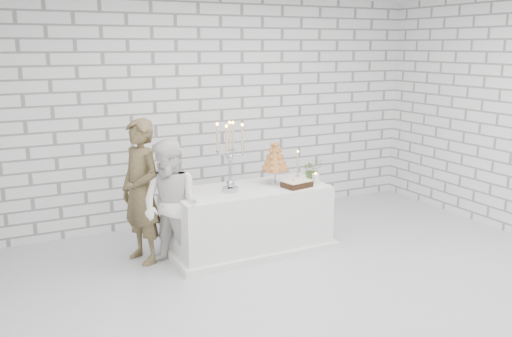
% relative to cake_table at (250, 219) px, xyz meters
% --- Properties ---
extents(ground, '(6.00, 5.00, 0.01)m').
position_rel_cake_table_xyz_m(ground, '(0.24, -1.14, -0.38)').
color(ground, silver).
rests_on(ground, ground).
extents(wall_back, '(6.00, 0.01, 3.00)m').
position_rel_cake_table_xyz_m(wall_back, '(0.24, 1.36, 1.12)').
color(wall_back, white).
rests_on(wall_back, ground).
extents(cake_table, '(1.80, 0.80, 0.75)m').
position_rel_cake_table_xyz_m(cake_table, '(0.00, 0.00, 0.00)').
color(cake_table, white).
rests_on(cake_table, ground).
extents(groom, '(0.55, 0.68, 1.60)m').
position_rel_cake_table_xyz_m(groom, '(-1.21, 0.24, 0.42)').
color(groom, '#4D3E25').
rests_on(groom, ground).
extents(bride, '(0.82, 0.86, 1.40)m').
position_rel_cake_table_xyz_m(bride, '(-0.99, -0.11, 0.33)').
color(bride, white).
rests_on(bride, ground).
extents(candelabra, '(0.36, 0.36, 0.80)m').
position_rel_cake_table_xyz_m(candelabra, '(-0.26, -0.04, 0.77)').
color(candelabra, '#A5A4AF').
rests_on(candelabra, cake_table).
extents(croquembouche, '(0.43, 0.43, 0.52)m').
position_rel_cake_table_xyz_m(croquembouche, '(0.36, 0.06, 0.64)').
color(croquembouche, '#AF642C').
rests_on(croquembouche, cake_table).
extents(chocolate_cake, '(0.35, 0.28, 0.08)m').
position_rel_cake_table_xyz_m(chocolate_cake, '(0.50, -0.20, 0.42)').
color(chocolate_cake, black).
rests_on(chocolate_cake, cake_table).
extents(pillar_candle, '(0.08, 0.08, 0.12)m').
position_rel_cake_table_xyz_m(pillar_candle, '(0.78, -0.18, 0.44)').
color(pillar_candle, white).
rests_on(pillar_candle, cake_table).
extents(extra_taper, '(0.07, 0.07, 0.32)m').
position_rel_cake_table_xyz_m(extra_taper, '(0.75, 0.19, 0.54)').
color(extra_taper, '#C6B08A').
rests_on(extra_taper, cake_table).
extents(flowers, '(0.27, 0.24, 0.27)m').
position_rel_cake_table_xyz_m(flowers, '(0.83, -0.02, 0.51)').
color(flowers, '#3A692C').
rests_on(flowers, cake_table).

